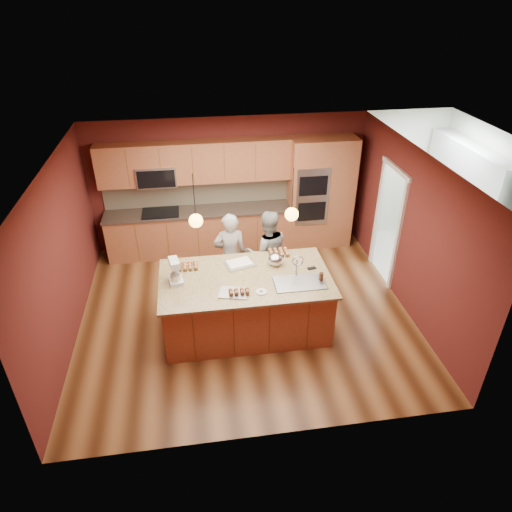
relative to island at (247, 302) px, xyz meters
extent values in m
plane|color=#432310|center=(0.02, 0.39, -0.50)|extent=(5.50, 5.50, 0.00)
plane|color=white|center=(0.02, 0.39, 2.20)|extent=(5.50, 5.50, 0.00)
plane|color=#511A17|center=(0.02, 2.89, 0.85)|extent=(5.50, 0.00, 5.50)
plane|color=#511A17|center=(0.02, -2.11, 0.85)|extent=(5.50, 0.00, 5.50)
plane|color=#511A17|center=(-2.73, 0.39, 0.85)|extent=(0.00, 5.00, 5.00)
plane|color=#511A17|center=(2.77, 0.39, 0.85)|extent=(0.00, 5.00, 5.00)
cube|color=brown|center=(-0.63, 2.59, -0.05)|extent=(3.70, 0.60, 0.90)
cube|color=#2C211D|center=(-0.63, 2.58, 0.42)|extent=(3.74, 0.64, 0.04)
cube|color=beige|center=(-0.63, 2.87, 0.72)|extent=(3.70, 0.03, 0.56)
cube|color=brown|center=(-0.63, 2.71, 1.40)|extent=(3.70, 0.36, 0.80)
cube|color=black|center=(-1.38, 2.57, 0.45)|extent=(0.72, 0.52, 0.03)
cube|color=#A1A3A7|center=(-1.38, 2.69, 1.18)|extent=(0.76, 0.40, 0.40)
cube|color=brown|center=(1.62, 2.59, 0.65)|extent=(0.80, 0.60, 2.30)
cube|color=#A1A3A7|center=(1.62, 2.29, 0.70)|extent=(0.66, 0.04, 1.20)
cube|color=brown|center=(2.27, 2.59, 0.65)|extent=(0.50, 0.60, 2.30)
plane|color=beige|center=(3.67, 1.59, -0.50)|extent=(2.60, 2.60, 0.00)
plane|color=silver|center=(4.57, 1.59, 0.85)|extent=(0.00, 2.70, 2.70)
cube|color=silver|center=(4.37, 1.59, 1.45)|extent=(0.35, 2.40, 0.75)
cylinder|color=black|center=(-0.70, 0.00, 1.85)|extent=(0.01, 0.01, 0.70)
sphere|color=gold|center=(-0.70, 0.00, 1.50)|extent=(0.20, 0.20, 0.20)
cylinder|color=black|center=(0.67, 0.00, 1.85)|extent=(0.01, 0.01, 0.70)
sphere|color=gold|center=(0.67, 0.00, 1.50)|extent=(0.20, 0.20, 0.20)
cube|color=brown|center=(-0.02, 0.00, -0.03)|extent=(2.54, 1.37, 0.93)
cube|color=tan|center=(-0.02, 0.00, 0.45)|extent=(2.64, 1.47, 0.04)
cube|color=#A1A3A7|center=(0.78, -0.26, 0.39)|extent=(0.76, 0.44, 0.18)
imported|color=black|center=(-0.16, 0.99, 0.30)|extent=(0.60, 0.41, 1.59)
imported|color=slate|center=(0.50, 0.99, 0.29)|extent=(0.79, 0.63, 1.58)
cube|color=silver|center=(-1.07, 0.03, 0.50)|extent=(0.25, 0.30, 0.06)
cube|color=silver|center=(-1.07, 0.14, 0.67)|extent=(0.12, 0.10, 0.26)
cube|color=silver|center=(-1.07, 0.05, 0.81)|extent=(0.18, 0.28, 0.10)
cylinder|color=silver|center=(-1.07, -0.01, 0.58)|extent=(0.15, 0.15, 0.14)
cube|color=silver|center=(-0.06, 0.38, 0.49)|extent=(0.51, 0.43, 0.03)
cube|color=white|center=(-0.06, 0.38, 0.51)|extent=(0.44, 0.36, 0.02)
cube|color=#A1A3A7|center=(-0.24, -0.38, 0.49)|extent=(0.47, 0.39, 0.02)
ellipsoid|color=silver|center=(0.51, 0.30, 0.57)|extent=(0.25, 0.25, 0.21)
cylinder|color=silver|center=(0.17, -0.41, 0.48)|extent=(0.17, 0.17, 0.01)
cylinder|color=#321B0F|center=(1.12, -0.24, 0.54)|extent=(0.07, 0.07, 0.13)
cube|color=black|center=(1.06, 0.10, 0.48)|extent=(0.15, 0.10, 0.01)
cube|color=silver|center=(4.19, 1.20, 0.02)|extent=(0.81, 0.82, 1.03)
cube|color=silver|center=(4.22, 1.89, -0.02)|extent=(0.69, 0.70, 0.94)
camera|label=1|loc=(-0.72, -5.77, 4.40)|focal=32.00mm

